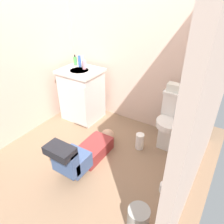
{
  "coord_description": "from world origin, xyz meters",
  "views": [
    {
      "loc": [
        1.31,
        -1.72,
        1.93
      ],
      "look_at": [
        0.02,
        0.34,
        0.45
      ],
      "focal_mm": 34.28,
      "sensor_mm": 36.0,
      "label": 1
    }
  ],
  "objects_px": {
    "tissue_box": "(176,88)",
    "toilet_paper_roll": "(165,188)",
    "vanity_cabinet": "(82,94)",
    "bottle_blue": "(79,61)",
    "paper_towel_roll": "(140,141)",
    "bottle_pink": "(84,65)",
    "bottle_white": "(82,62)",
    "trash_can": "(138,220)",
    "toilet": "(172,121)",
    "soap_dispenser": "(75,61)",
    "toiletry_bag": "(188,90)",
    "faucet": "(86,64)",
    "person_plumber": "(84,152)"
  },
  "relations": [
    {
      "from": "toilet_paper_roll",
      "to": "bottle_pink",
      "type": "bearing_deg",
      "value": 154.77
    },
    {
      "from": "bottle_white",
      "to": "toilet",
      "type": "bearing_deg",
      "value": -0.44
    },
    {
      "from": "vanity_cabinet",
      "to": "person_plumber",
      "type": "relative_size",
      "value": 0.77
    },
    {
      "from": "bottle_pink",
      "to": "trash_can",
      "type": "height_order",
      "value": "bottle_pink"
    },
    {
      "from": "soap_dispenser",
      "to": "bottle_pink",
      "type": "relative_size",
      "value": 1.2
    },
    {
      "from": "person_plumber",
      "to": "tissue_box",
      "type": "height_order",
      "value": "tissue_box"
    },
    {
      "from": "bottle_white",
      "to": "paper_towel_roll",
      "type": "height_order",
      "value": "bottle_white"
    },
    {
      "from": "soap_dispenser",
      "to": "bottle_white",
      "type": "height_order",
      "value": "bottle_white"
    },
    {
      "from": "tissue_box",
      "to": "toilet_paper_roll",
      "type": "distance_m",
      "value": 1.21
    },
    {
      "from": "bottle_white",
      "to": "toilet_paper_roll",
      "type": "bearing_deg",
      "value": -25.64
    },
    {
      "from": "trash_can",
      "to": "paper_towel_roll",
      "type": "xyz_separation_m",
      "value": [
        -0.48,
        1.02,
        -0.02
      ]
    },
    {
      "from": "toiletry_bag",
      "to": "toilet_paper_roll",
      "type": "height_order",
      "value": "toiletry_bag"
    },
    {
      "from": "toiletry_bag",
      "to": "bottle_pink",
      "type": "height_order",
      "value": "bottle_pink"
    },
    {
      "from": "person_plumber",
      "to": "bottle_pink",
      "type": "xyz_separation_m",
      "value": [
        -0.66,
        0.9,
        0.71
      ]
    },
    {
      "from": "person_plumber",
      "to": "tissue_box",
      "type": "bearing_deg",
      "value": 55.71
    },
    {
      "from": "trash_can",
      "to": "paper_towel_roll",
      "type": "distance_m",
      "value": 1.13
    },
    {
      "from": "toilet",
      "to": "paper_towel_roll",
      "type": "xyz_separation_m",
      "value": [
        -0.3,
        -0.32,
        -0.25
      ]
    },
    {
      "from": "paper_towel_roll",
      "to": "bottle_pink",
      "type": "bearing_deg",
      "value": 165.59
    },
    {
      "from": "person_plumber",
      "to": "paper_towel_roll",
      "type": "distance_m",
      "value": 0.77
    },
    {
      "from": "tissue_box",
      "to": "paper_towel_roll",
      "type": "xyz_separation_m",
      "value": [
        -0.25,
        -0.41,
        -0.69
      ]
    },
    {
      "from": "toilet",
      "to": "soap_dispenser",
      "type": "bearing_deg",
      "value": 179.11
    },
    {
      "from": "person_plumber",
      "to": "bottle_blue",
      "type": "height_order",
      "value": "bottle_blue"
    },
    {
      "from": "person_plumber",
      "to": "soap_dispenser",
      "type": "xyz_separation_m",
      "value": [
        -0.88,
        0.96,
        0.71
      ]
    },
    {
      "from": "bottle_white",
      "to": "bottle_pink",
      "type": "bearing_deg",
      "value": -34.76
    },
    {
      "from": "faucet",
      "to": "trash_can",
      "type": "xyz_separation_m",
      "value": [
        1.62,
        -1.39,
        -0.73
      ]
    },
    {
      "from": "toilet",
      "to": "faucet",
      "type": "bearing_deg",
      "value": 178.2
    },
    {
      "from": "vanity_cabinet",
      "to": "soap_dispenser",
      "type": "relative_size",
      "value": 4.94
    },
    {
      "from": "bottle_pink",
      "to": "soap_dispenser",
      "type": "bearing_deg",
      "value": 164.83
    },
    {
      "from": "faucet",
      "to": "bottle_blue",
      "type": "relative_size",
      "value": 0.57
    },
    {
      "from": "bottle_white",
      "to": "bottle_pink",
      "type": "relative_size",
      "value": 1.23
    },
    {
      "from": "vanity_cabinet",
      "to": "bottle_blue",
      "type": "bearing_deg",
      "value": 130.2
    },
    {
      "from": "toilet",
      "to": "soap_dispenser",
      "type": "height_order",
      "value": "soap_dispenser"
    },
    {
      "from": "bottle_white",
      "to": "trash_can",
      "type": "distance_m",
      "value": 2.27
    },
    {
      "from": "tissue_box",
      "to": "bottle_pink",
      "type": "xyz_separation_m",
      "value": [
        -1.36,
        -0.13,
        0.09
      ]
    },
    {
      "from": "bottle_blue",
      "to": "toilet_paper_roll",
      "type": "bearing_deg",
      "value": -24.87
    },
    {
      "from": "toiletry_bag",
      "to": "tissue_box",
      "type": "bearing_deg",
      "value": 180.0
    },
    {
      "from": "faucet",
      "to": "bottle_blue",
      "type": "distance_m",
      "value": 0.1
    },
    {
      "from": "vanity_cabinet",
      "to": "tissue_box",
      "type": "relative_size",
      "value": 3.73
    },
    {
      "from": "faucet",
      "to": "person_plumber",
      "type": "distance_m",
      "value": 1.39
    },
    {
      "from": "bottle_blue",
      "to": "bottle_white",
      "type": "bearing_deg",
      "value": 2.5
    },
    {
      "from": "bottle_blue",
      "to": "bottle_pink",
      "type": "relative_size",
      "value": 1.26
    },
    {
      "from": "soap_dispenser",
      "to": "bottle_blue",
      "type": "bearing_deg",
      "value": -9.29
    },
    {
      "from": "faucet",
      "to": "soap_dispenser",
      "type": "bearing_deg",
      "value": -173.99
    },
    {
      "from": "faucet",
      "to": "bottle_white",
      "type": "bearing_deg",
      "value": -134.71
    },
    {
      "from": "toiletry_bag",
      "to": "soap_dispenser",
      "type": "bearing_deg",
      "value": -177.85
    },
    {
      "from": "vanity_cabinet",
      "to": "faucet",
      "type": "bearing_deg",
      "value": 91.31
    },
    {
      "from": "trash_can",
      "to": "faucet",
      "type": "bearing_deg",
      "value": 139.43
    },
    {
      "from": "vanity_cabinet",
      "to": "person_plumber",
      "type": "bearing_deg",
      "value": -50.55
    },
    {
      "from": "toilet",
      "to": "toilet_paper_roll",
      "type": "height_order",
      "value": "toilet"
    },
    {
      "from": "vanity_cabinet",
      "to": "bottle_blue",
      "type": "distance_m",
      "value": 0.51
    }
  ]
}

